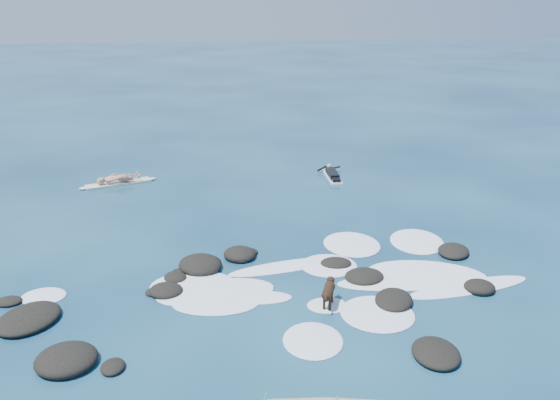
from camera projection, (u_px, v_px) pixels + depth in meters
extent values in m
plane|color=#0A2642|center=(254.00, 274.00, 18.57)|extent=(160.00, 160.00, 0.00)
ellipsoid|color=black|center=(240.00, 254.00, 19.63)|extent=(1.30, 1.33, 0.43)
ellipsoid|color=black|center=(155.00, 292.00, 17.34)|extent=(0.62, 0.58, 0.18)
ellipsoid|color=black|center=(480.00, 287.00, 17.53)|extent=(1.02, 1.01, 0.37)
ellipsoid|color=black|center=(436.00, 353.00, 14.41)|extent=(1.22, 1.48, 0.34)
ellipsoid|color=black|center=(66.00, 360.00, 14.11)|extent=(1.84, 1.85, 0.48)
ellipsoid|color=black|center=(28.00, 319.00, 15.88)|extent=(2.11, 2.28, 0.38)
ellipsoid|color=black|center=(175.00, 278.00, 18.17)|extent=(0.87, 0.93, 0.26)
ellipsoid|color=black|center=(201.00, 262.00, 19.14)|extent=(1.50, 1.31, 0.33)
ellipsoid|color=black|center=(364.00, 277.00, 18.19)|extent=(1.50, 1.45, 0.33)
ellipsoid|color=black|center=(180.00, 272.00, 18.60)|extent=(0.64, 0.61, 0.15)
ellipsoid|color=black|center=(166.00, 291.00, 17.36)|extent=(1.27, 1.25, 0.32)
ellipsoid|color=black|center=(241.00, 256.00, 19.61)|extent=(0.89, 1.09, 0.30)
ellipsoid|color=black|center=(394.00, 300.00, 16.83)|extent=(1.42, 1.60, 0.36)
ellipsoid|color=black|center=(200.00, 265.00, 18.84)|extent=(1.64, 1.72, 0.50)
ellipsoid|color=black|center=(336.00, 263.00, 19.10)|extent=(1.00, 0.85, 0.26)
ellipsoid|color=black|center=(113.00, 367.00, 13.95)|extent=(0.60, 0.73, 0.22)
ellipsoid|color=black|center=(453.00, 251.00, 19.93)|extent=(1.41, 1.54, 0.33)
ellipsoid|color=black|center=(9.00, 302.00, 16.83)|extent=(0.74, 0.62, 0.20)
ellipsoid|color=black|center=(250.00, 252.00, 19.94)|extent=(0.58, 0.59, 0.19)
ellipsoid|color=white|center=(469.00, 287.00, 17.71)|extent=(4.02, 1.68, 0.12)
ellipsoid|color=white|center=(401.00, 283.00, 17.99)|extent=(3.80, 1.23, 0.12)
ellipsoid|color=white|center=(427.00, 274.00, 18.51)|extent=(3.92, 2.82, 0.12)
ellipsoid|color=white|center=(216.00, 292.00, 17.43)|extent=(3.52, 2.03, 0.12)
ellipsoid|color=white|center=(417.00, 241.00, 20.87)|extent=(2.13, 2.50, 0.12)
ellipsoid|color=white|center=(377.00, 314.00, 16.29)|extent=(2.54, 2.58, 0.12)
ellipsoid|color=white|center=(44.00, 296.00, 17.19)|extent=(1.23, 1.08, 0.12)
ellipsoid|color=white|center=(329.00, 265.00, 19.08)|extent=(2.22, 2.18, 0.12)
ellipsoid|color=white|center=(216.00, 303.00, 16.84)|extent=(2.47, 1.59, 0.12)
ellipsoid|color=white|center=(225.00, 294.00, 17.31)|extent=(1.74, 0.93, 0.12)
ellipsoid|color=white|center=(193.00, 285.00, 17.84)|extent=(2.47, 1.85, 0.12)
ellipsoid|color=white|center=(352.00, 244.00, 20.64)|extent=(2.09, 2.38, 0.12)
ellipsoid|color=white|center=(313.00, 341.00, 15.06)|extent=(1.59, 1.83, 0.12)
ellipsoid|color=white|center=(286.00, 267.00, 19.01)|extent=(3.77, 1.64, 0.12)
ellipsoid|color=white|center=(256.00, 298.00, 17.12)|extent=(2.08, 0.97, 0.12)
ellipsoid|color=white|center=(327.00, 305.00, 16.71)|extent=(1.10, 0.90, 0.12)
cube|color=beige|center=(118.00, 183.00, 26.81)|extent=(2.78, 1.53, 0.09)
ellipsoid|color=beige|center=(150.00, 179.00, 27.41)|extent=(0.63, 0.49, 0.10)
ellipsoid|color=beige|center=(86.00, 188.00, 26.21)|extent=(0.63, 0.49, 0.10)
imported|color=tan|center=(117.00, 162.00, 26.50)|extent=(0.64, 0.76, 1.79)
cube|color=white|center=(332.00, 177.00, 27.74)|extent=(0.51, 2.19, 0.08)
ellipsoid|color=white|center=(328.00, 170.00, 28.76)|extent=(0.27, 0.48, 0.08)
cube|color=black|center=(332.00, 174.00, 27.69)|extent=(0.41, 1.34, 0.22)
sphere|color=tan|center=(329.00, 166.00, 28.38)|extent=(0.23, 0.23, 0.23)
cylinder|color=black|center=(322.00, 168.00, 28.53)|extent=(0.54, 0.30, 0.25)
cylinder|color=black|center=(334.00, 168.00, 28.59)|extent=(0.54, 0.29, 0.25)
cube|color=black|center=(336.00, 179.00, 27.00)|extent=(0.34, 0.55, 0.14)
cylinder|color=black|center=(328.00, 291.00, 16.45)|extent=(0.46, 0.65, 0.28)
sphere|color=black|center=(330.00, 286.00, 16.70)|extent=(0.38, 0.38, 0.30)
sphere|color=black|center=(327.00, 296.00, 16.21)|extent=(0.34, 0.34, 0.27)
sphere|color=black|center=(331.00, 280.00, 16.82)|extent=(0.27, 0.27, 0.21)
cone|color=black|center=(331.00, 279.00, 16.94)|extent=(0.15, 0.16, 0.11)
cone|color=black|center=(329.00, 277.00, 16.80)|extent=(0.12, 0.10, 0.10)
cone|color=black|center=(333.00, 278.00, 16.77)|extent=(0.12, 0.10, 0.10)
cylinder|color=black|center=(326.00, 297.00, 16.76)|extent=(0.09, 0.09, 0.38)
cylinder|color=black|center=(332.00, 298.00, 16.73)|extent=(0.09, 0.09, 0.38)
cylinder|color=black|center=(324.00, 304.00, 16.38)|extent=(0.09, 0.09, 0.38)
cylinder|color=black|center=(330.00, 305.00, 16.35)|extent=(0.09, 0.09, 0.38)
cylinder|color=black|center=(326.00, 296.00, 16.07)|extent=(0.14, 0.28, 0.17)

